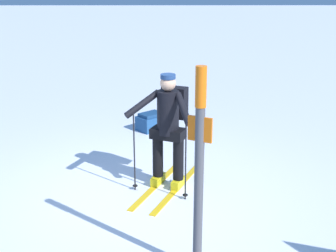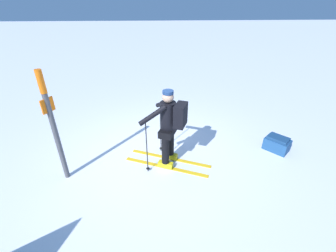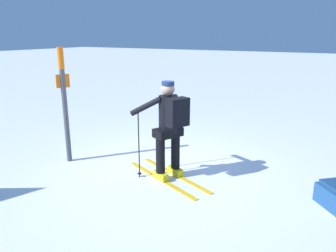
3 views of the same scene
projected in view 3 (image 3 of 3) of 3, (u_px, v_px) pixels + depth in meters
The scene contains 3 objects.
ground_plane at pixel (165, 167), 5.94m from camera, with size 80.00×80.00×0.00m, color white.
skier at pixel (169, 125), 5.26m from camera, with size 1.13×1.81×1.62m.
trail_marker at pixel (64, 97), 5.91m from camera, with size 0.22×0.13×2.12m.
Camera 3 is at (4.76, 2.79, 2.34)m, focal length 35.00 mm.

